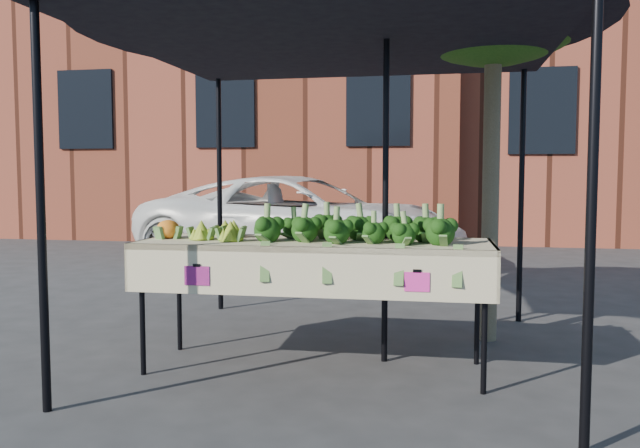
{
  "coord_description": "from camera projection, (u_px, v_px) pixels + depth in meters",
  "views": [
    {
      "loc": [
        0.77,
        -4.16,
        1.34
      ],
      "look_at": [
        -0.11,
        0.35,
        1.0
      ],
      "focal_mm": 36.14,
      "sensor_mm": 36.0,
      "label": 1
    }
  ],
  "objects": [
    {
      "name": "building_left",
      "position": [
        222.0,
        54.0,
        16.68
      ],
      "size": [
        12.0,
        8.0,
        9.0
      ],
      "primitive_type": "cube",
      "color": "maroon",
      "rests_on": "ground"
    },
    {
      "name": "ground",
      "position": [
        327.0,
        377.0,
        4.32
      ],
      "size": [
        90.0,
        90.0,
        0.0
      ],
      "primitive_type": "plane",
      "color": "#2A2A2D"
    },
    {
      "name": "vehicle",
      "position": [
        301.0,
        103.0,
        9.46
      ],
      "size": [
        1.72,
        2.43,
        4.84
      ],
      "primitive_type": "imported",
      "rotation": [
        0.0,
        0.0,
        1.39
      ],
      "color": "white",
      "rests_on": "ground"
    },
    {
      "name": "romanesco_cluster",
      "position": [
        224.0,
        226.0,
        4.57
      ],
      "size": [
        0.41,
        0.55,
        0.18
      ],
      "primitive_type": "ellipsoid",
      "color": "#A5BA2B",
      "rests_on": "table"
    },
    {
      "name": "broccoli_heap",
      "position": [
        355.0,
        224.0,
        4.38
      ],
      "size": [
        1.35,
        0.55,
        0.23
      ],
      "primitive_type": "ellipsoid",
      "color": "black",
      "rests_on": "table"
    },
    {
      "name": "canopy",
      "position": [
        339.0,
        172.0,
        4.72
      ],
      "size": [
        3.16,
        3.16,
        2.74
      ],
      "primitive_type": null,
      "color": "black",
      "rests_on": "ground"
    },
    {
      "name": "table",
      "position": [
        314.0,
        305.0,
        4.45
      ],
      "size": [
        2.42,
        0.85,
        0.9
      ],
      "color": "beige",
      "rests_on": "ground"
    },
    {
      "name": "cauliflower_pair",
      "position": [
        168.0,
        227.0,
        4.56
      ],
      "size": [
        0.18,
        0.18,
        0.16
      ],
      "primitive_type": "ellipsoid",
      "color": "orange",
      "rests_on": "table"
    },
    {
      "name": "street_tree",
      "position": [
        493.0,
        100.0,
        5.14
      ],
      "size": [
        1.98,
        1.98,
        3.9
      ],
      "primitive_type": null,
      "color": "#1E4C14",
      "rests_on": "ground"
    }
  ]
}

